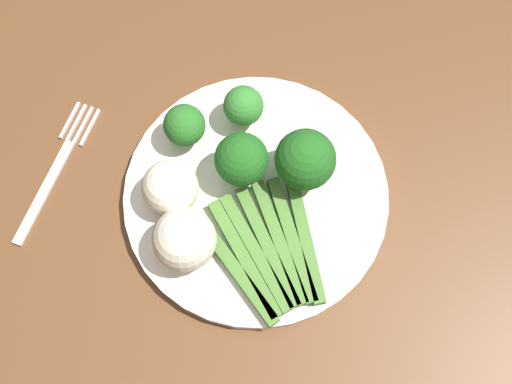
{
  "coord_description": "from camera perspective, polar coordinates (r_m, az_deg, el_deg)",
  "views": [
    {
      "loc": [
        0.09,
        -0.24,
        1.36
      ],
      "look_at": [
        0.02,
        -0.03,
        0.76
      ],
      "focal_mm": 44.71,
      "sensor_mm": 36.0,
      "label": 1
    }
  ],
  "objects": [
    {
      "name": "cauliflower_edge",
      "position": [
        0.62,
        -7.68,
        0.4
      ],
      "size": [
        0.06,
        0.06,
        0.06
      ],
      "primitive_type": "sphere",
      "color": "white",
      "rests_on": "plate"
    },
    {
      "name": "broccoli_near_center",
      "position": [
        0.64,
        -6.57,
        5.56
      ],
      "size": [
        0.04,
        0.04,
        0.05
      ],
      "color": "#568E33",
      "rests_on": "plate"
    },
    {
      "name": "dining_table",
      "position": [
        0.76,
        -0.59,
        -0.22
      ],
      "size": [
        1.3,
        1.02,
        0.74
      ],
      "color": "brown",
      "rests_on": "ground_plane"
    },
    {
      "name": "cauliflower_back",
      "position": [
        0.6,
        -6.44,
        -4.24
      ],
      "size": [
        0.06,
        0.06,
        0.06
      ],
      "primitive_type": "sphere",
      "color": "silver",
      "rests_on": "plate"
    },
    {
      "name": "plate",
      "position": [
        0.65,
        0.0,
        -0.37
      ],
      "size": [
        0.27,
        0.27,
        0.01
      ],
      "primitive_type": "cylinder",
      "color": "silver",
      "rests_on": "dining_table"
    },
    {
      "name": "fork",
      "position": [
        0.7,
        -17.48,
        1.88
      ],
      "size": [
        0.03,
        0.17,
        0.0
      ],
      "rotation": [
        0.0,
        0.0,
        1.55
      ],
      "color": "silver",
      "rests_on": "dining_table"
    },
    {
      "name": "asparagus_bundle",
      "position": [
        0.62,
        1.11,
        -5.18
      ],
      "size": [
        0.15,
        0.15,
        0.01
      ],
      "rotation": [
        0.0,
        0.0,
        2.33
      ],
      "color": "#47752D",
      "rests_on": "plate"
    },
    {
      "name": "broccoli_front",
      "position": [
        0.61,
        -0.9,
        2.77
      ],
      "size": [
        0.05,
        0.05,
        0.06
      ],
      "color": "#4C7F2B",
      "rests_on": "plate"
    },
    {
      "name": "ground_plane",
      "position": [
        1.4,
        -0.33,
        -9.27
      ],
      "size": [
        6.0,
        6.0,
        0.02
      ],
      "primitive_type": "cube",
      "color": "gray"
    },
    {
      "name": "broccoli_back_right",
      "position": [
        0.61,
        4.31,
        2.56
      ],
      "size": [
        0.06,
        0.06,
        0.07
      ],
      "color": "#4C7F2B",
      "rests_on": "plate"
    },
    {
      "name": "broccoli_front_left",
      "position": [
        0.65,
        -1.13,
        7.69
      ],
      "size": [
        0.04,
        0.04,
        0.05
      ],
      "color": "#609E3D",
      "rests_on": "plate"
    }
  ]
}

